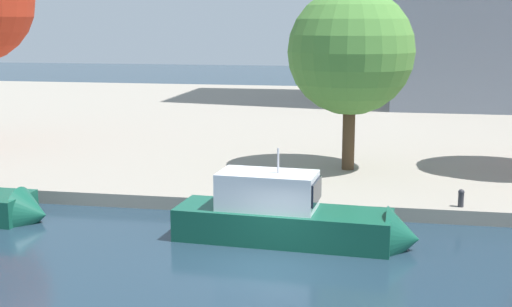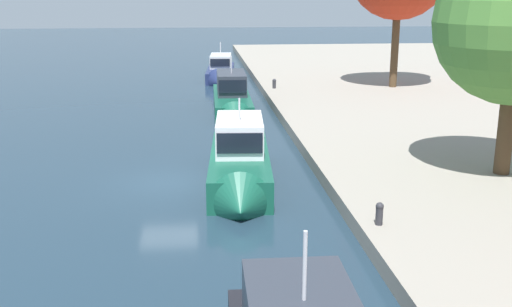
{
  "view_description": "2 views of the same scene",
  "coord_description": "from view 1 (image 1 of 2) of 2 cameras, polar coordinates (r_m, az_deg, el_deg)",
  "views": [
    {
      "loc": [
        3.79,
        -22.42,
        8.36
      ],
      "look_at": [
        -1.82,
        7.6,
        2.53
      ],
      "focal_mm": 48.74,
      "sensor_mm": 36.0,
      "label": 1
    },
    {
      "loc": [
        25.33,
        1.33,
        8.09
      ],
      "look_at": [
        3.04,
        3.54,
        2.05
      ],
      "focal_mm": 42.85,
      "sensor_mm": 36.0,
      "label": 2
    }
  ],
  "objects": [
    {
      "name": "tree_1",
      "position": [
        36.52,
        7.99,
        8.57
      ],
      "size": [
        6.58,
        6.58,
        9.52
      ],
      "color": "#4C3823",
      "rests_on": "dock_promenade"
    },
    {
      "name": "motor_yacht_2",
      "position": [
        26.81,
        3.26,
        -5.58
      ],
      "size": [
        9.43,
        3.07,
        4.37
      ],
      "rotation": [
        0.0,
        0.0,
        -0.07
      ],
      "color": "#14513D",
      "rests_on": "ground_plane"
    },
    {
      "name": "dock_promenade",
      "position": [
        57.18,
        6.69,
        2.63
      ],
      "size": [
        120.0,
        55.0,
        0.62
      ],
      "primitive_type": "cube",
      "color": "gray",
      "rests_on": "ground_plane"
    },
    {
      "name": "ground_plane",
      "position": [
        24.23,
        0.94,
        -9.38
      ],
      "size": [
        220.0,
        220.0,
        0.0
      ],
      "primitive_type": "plane",
      "color": "#1E3342"
    },
    {
      "name": "mooring_bollard_0",
      "position": [
        30.69,
        16.48,
        -3.47
      ],
      "size": [
        0.27,
        0.27,
        0.77
      ],
      "color": "#2D2D33",
      "rests_on": "dock_promenade"
    }
  ]
}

